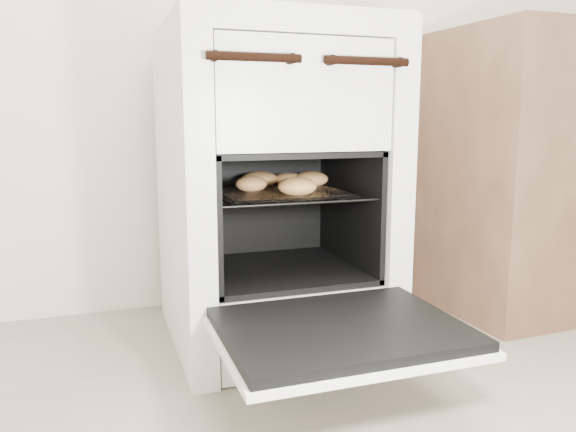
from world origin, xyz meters
The scene contains 6 objects.
stove centered at (-0.10, 1.17, 0.44)m, with size 0.59×0.66×0.90m.
oven_door centered at (-0.10, 0.67, 0.20)m, with size 0.53×0.41×0.04m.
oven_rack centered at (-0.10, 1.11, 0.44)m, with size 0.43×0.41×0.01m.
foil_sheet centered at (-0.10, 1.09, 0.45)m, with size 0.33×0.29×0.01m, color silver.
baked_rolls centered at (-0.08, 1.11, 0.48)m, with size 0.30×0.35×0.05m.
counter centered at (0.99, 1.23, 0.47)m, with size 0.94×0.63×0.94m, color brown.
Camera 1 is at (-0.58, -0.38, 0.65)m, focal length 35.00 mm.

